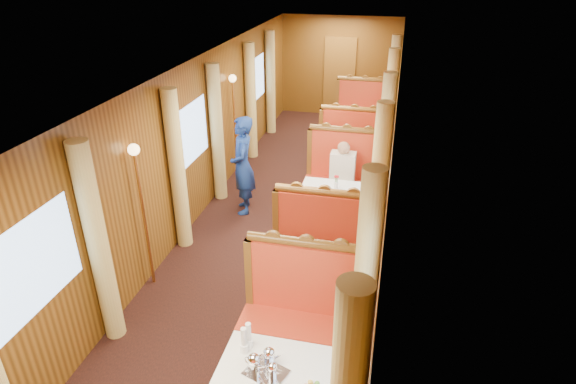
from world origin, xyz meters
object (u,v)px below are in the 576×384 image
(passenger, at_px, (342,170))
(banquette_mid_fwd, at_px, (324,245))
(tea_tray, at_px, (266,373))
(rose_vase_far, at_px, (361,110))
(rose_vase_mid, at_px, (336,180))
(steward, at_px, (243,166))
(table_far, at_px, (357,135))
(teapot_back, at_px, (269,359))
(teapot_left, at_px, (254,365))
(banquette_far_aft, at_px, (362,118))
(banquette_far_fwd, at_px, (353,150))
(banquette_near_aft, at_px, (302,319))
(table_mid, at_px, (335,212))
(teapot_right, at_px, (272,372))
(banquette_mid_aft, at_px, (343,181))

(passenger, bearing_deg, banquette_mid_fwd, -90.00)
(tea_tray, height_order, rose_vase_far, rose_vase_far)
(rose_vase_mid, distance_m, steward, 1.63)
(table_far, xyz_separation_m, teapot_back, (-0.10, -6.97, 0.44))
(steward, relative_size, passenger, 2.15)
(rose_vase_mid, bearing_deg, teapot_left, -93.29)
(tea_tray, bearing_deg, banquette_far_aft, 89.31)
(banquette_far_fwd, bearing_deg, banquette_far_aft, 90.00)
(banquette_near_aft, height_order, rose_vase_mid, banquette_near_aft)
(banquette_far_fwd, relative_size, tea_tray, 3.94)
(banquette_mid_fwd, height_order, teapot_back, banquette_mid_fwd)
(teapot_left, bearing_deg, banquette_far_aft, 106.79)
(table_mid, distance_m, banquette_far_aft, 4.51)
(teapot_right, bearing_deg, table_far, 109.58)
(banquette_far_aft, bearing_deg, banquette_mid_fwd, -90.00)
(banquette_mid_aft, distance_m, rose_vase_far, 2.53)
(table_far, distance_m, teapot_back, 6.98)
(table_mid, relative_size, rose_vase_far, 2.92)
(teapot_back, distance_m, rose_vase_mid, 3.44)
(banquette_near_aft, bearing_deg, banquette_mid_aft, 90.00)
(teapot_left, bearing_deg, banquette_mid_fwd, 103.72)
(table_far, relative_size, banquette_far_aft, 0.78)
(banquette_near_aft, xyz_separation_m, banquette_mid_aft, (0.00, 3.50, 0.00))
(table_mid, distance_m, steward, 1.68)
(banquette_near_aft, bearing_deg, banquette_far_fwd, 90.00)
(table_mid, height_order, table_far, same)
(tea_tray, relative_size, rose_vase_mid, 0.94)
(banquette_mid_aft, bearing_deg, teapot_right, -90.48)
(banquette_far_fwd, distance_m, rose_vase_mid, 2.56)
(banquette_far_fwd, height_order, rose_vase_far, banquette_far_fwd)
(banquette_mid_fwd, bearing_deg, table_mid, 90.00)
(table_far, xyz_separation_m, rose_vase_far, (0.04, -0.01, 0.55))
(banquette_near_aft, xyz_separation_m, banquette_far_aft, (0.00, 7.00, 0.00))
(banquette_far_aft, relative_size, tea_tray, 3.94)
(teapot_left, xyz_separation_m, teapot_right, (0.16, -0.02, -0.02))
(banquette_far_fwd, height_order, tea_tray, banquette_far_fwd)
(banquette_near_aft, height_order, rose_vase_far, banquette_near_aft)
(teapot_back, relative_size, rose_vase_mid, 0.47)
(rose_vase_mid, bearing_deg, table_far, 90.05)
(table_mid, distance_m, banquette_mid_aft, 1.02)
(banquette_mid_fwd, bearing_deg, rose_vase_far, 89.51)
(teapot_back, relative_size, steward, 0.10)
(tea_tray, bearing_deg, banquette_mid_aft, 88.78)
(table_mid, distance_m, teapot_left, 3.60)
(teapot_left, height_order, steward, steward)
(teapot_right, xyz_separation_m, rose_vase_mid, (0.04, 3.56, 0.12))
(table_mid, bearing_deg, banquette_far_aft, 90.00)
(rose_vase_far, relative_size, steward, 0.22)
(banquette_far_aft, distance_m, rose_vase_mid, 4.57)
(table_far, height_order, passenger, passenger)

